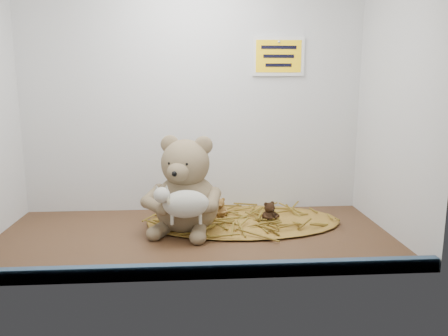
{
  "coord_description": "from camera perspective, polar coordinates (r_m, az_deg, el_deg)",
  "views": [
    {
      "loc": [
        -0.05,
        -126.28,
        45.55
      ],
      "look_at": [
        8.95,
        1.73,
        20.74
      ],
      "focal_mm": 35.0,
      "sensor_mm": 36.0,
      "label": 1
    }
  ],
  "objects": [
    {
      "name": "mini_teddy_tan",
      "position": [
        1.48,
        -0.58,
        -5.08
      ],
      "size": [
        5.48,
        5.78,
        6.79
      ],
      "primitive_type": null,
      "rotation": [
        0.0,
        0.0,
        0.0
      ],
      "color": "brown",
      "rests_on": "straw_bed"
    },
    {
      "name": "front_rail",
      "position": [
        1.07,
        -3.74,
        -13.25
      ],
      "size": [
        119.28,
        2.2,
        3.6
      ],
      "primitive_type": "cube",
      "color": "#354F66",
      "rests_on": "shelf_floor"
    },
    {
      "name": "alcove_shell",
      "position": [
        1.35,
        -4.07,
        10.68
      ],
      "size": [
        120.4,
        60.2,
        90.4
      ],
      "color": "#402716",
      "rests_on": "ground"
    },
    {
      "name": "main_teddy",
      "position": [
        1.36,
        -4.93,
        -2.1
      ],
      "size": [
        31.04,
        31.9,
        30.09
      ],
      "primitive_type": null,
      "rotation": [
        0.0,
        0.0,
        -0.32
      ],
      "color": "#857752",
      "rests_on": "shelf_floor"
    },
    {
      "name": "toy_lamb",
      "position": [
        1.26,
        -4.98,
        -4.72
      ],
      "size": [
        17.53,
        10.7,
        11.33
      ],
      "primitive_type": null,
      "color": "beige",
      "rests_on": "main_teddy"
    },
    {
      "name": "wall_sign",
      "position": [
        1.59,
        7.11,
        14.27
      ],
      "size": [
        16.0,
        1.2,
        11.0
      ],
      "primitive_type": "cube",
      "color": "yellow",
      "rests_on": "back_wall"
    },
    {
      "name": "straw_bed",
      "position": [
        1.47,
        2.61,
        -6.9
      ],
      "size": [
        64.46,
        37.43,
        1.25
      ],
      "primitive_type": "ellipsoid",
      "color": "brown",
      "rests_on": "shelf_floor"
    },
    {
      "name": "mini_teddy_brown",
      "position": [
        1.43,
        5.93,
        -5.65
      ],
      "size": [
        7.65,
        7.81,
        7.03
      ],
      "primitive_type": null,
      "rotation": [
        0.0,
        0.0,
        0.43
      ],
      "color": "black",
      "rests_on": "straw_bed"
    }
  ]
}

